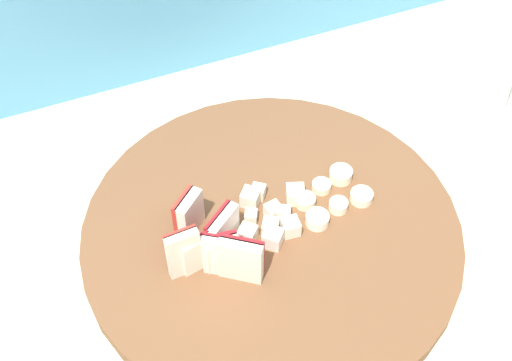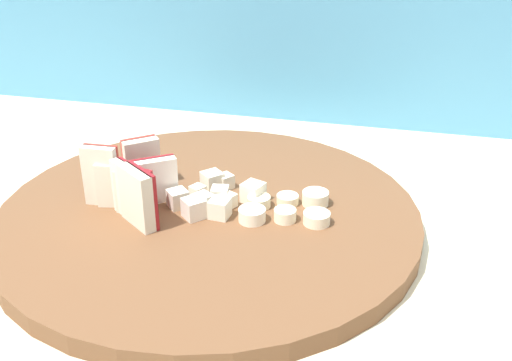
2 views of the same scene
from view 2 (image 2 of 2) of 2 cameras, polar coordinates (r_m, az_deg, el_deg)
tile_backsplash at (r=1.10m, az=-3.99°, el=-4.53°), size 2.40×0.04×1.29m
cutting_board at (r=0.66m, az=-4.44°, el=-3.35°), size 0.45×0.45×0.02m
apple_wedge_fan at (r=0.66m, az=-11.54°, el=-0.19°), size 0.10×0.12×0.07m
apple_dice_pile at (r=0.66m, az=-3.98°, el=-1.48°), size 0.10×0.10×0.02m
banana_slice_rows at (r=0.64m, az=2.99°, el=-2.58°), size 0.09×0.08×0.02m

